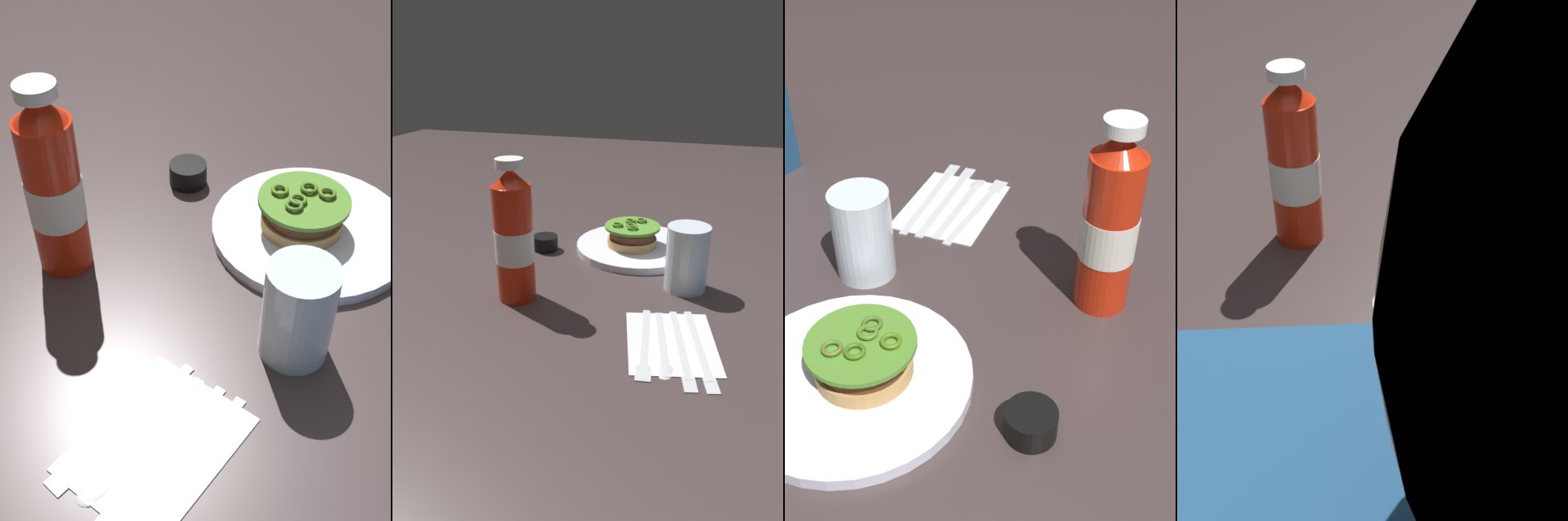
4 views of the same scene
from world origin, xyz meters
The scene contains 11 objects.
ground_plane centered at (0.00, 0.00, 0.00)m, with size 3.00×3.00×0.00m, color #3C2F2F.
dinner_plate centered at (-0.12, 0.01, 0.01)m, with size 0.26×0.26×0.02m, color white.
burger_sandwich centered at (-0.10, 0.00, 0.04)m, with size 0.12×0.12×0.05m.
ketchup_bottle centered at (0.17, -0.15, 0.12)m, with size 0.07×0.07×0.25m.
water_glass centered at (0.04, 0.13, 0.06)m, with size 0.08×0.08×0.12m, color silver.
condiment_cup centered at (-0.06, -0.18, 0.02)m, with size 0.05×0.05×0.03m, color black.
napkin centered at (0.23, 0.14, 0.00)m, with size 0.17×0.13×0.00m, color white.
fork_utensil centered at (0.26, 0.10, 0.00)m, with size 0.19×0.05×0.00m.
spoon_utensil centered at (0.26, 0.13, 0.00)m, with size 0.18×0.06×0.00m.
steak_knife centered at (0.25, 0.16, 0.00)m, with size 0.21×0.07×0.00m.
butter_knife centered at (0.25, 0.18, 0.00)m, with size 0.21×0.07×0.00m.
Camera 4 is at (0.10, 0.58, 0.54)m, focal length 43.38 mm.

